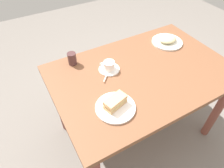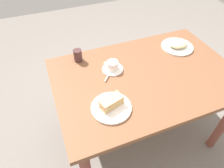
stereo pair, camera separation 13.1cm
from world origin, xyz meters
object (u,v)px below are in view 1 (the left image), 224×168
at_px(dining_table, 141,83).
at_px(coffee_cup, 109,65).
at_px(coffee_saucer, 109,69).
at_px(drinking_glass, 72,59).
at_px(side_plate, 167,42).
at_px(sandwich_front, 115,102).
at_px(sandwich_plate, 115,107).
at_px(spoon, 106,75).

relative_size(dining_table, coffee_cup, 13.35).
distance_m(dining_table, coffee_cup, 0.29).
height_order(coffee_saucer, drinking_glass, drinking_glass).
distance_m(coffee_saucer, side_plate, 0.60).
height_order(sandwich_front, drinking_glass, drinking_glass).
height_order(dining_table, coffee_saucer, coffee_saucer).
distance_m(dining_table, sandwich_front, 0.41).
bearing_deg(side_plate, drinking_glass, 171.00).
distance_m(sandwich_plate, side_plate, 0.84).
bearing_deg(sandwich_front, dining_table, 28.45).
xyz_separation_m(coffee_cup, spoon, (-0.05, -0.06, -0.03)).
bearing_deg(coffee_cup, drinking_glass, 135.78).
bearing_deg(drinking_glass, sandwich_plate, -82.85).
bearing_deg(drinking_glass, sandwich_front, -82.22).
bearing_deg(dining_table, side_plate, 27.35).
bearing_deg(sandwich_front, sandwich_plate, -113.47).
bearing_deg(spoon, dining_table, -17.27).
bearing_deg(coffee_saucer, dining_table, -33.32).
xyz_separation_m(sandwich_plate, side_plate, (0.74, 0.40, 0.00)).
relative_size(sandwich_plate, coffee_saucer, 1.60).
bearing_deg(sandwich_plate, side_plate, 28.34).
xyz_separation_m(coffee_saucer, spoon, (-0.05, -0.05, 0.01)).
bearing_deg(coffee_cup, dining_table, -33.36).
bearing_deg(dining_table, coffee_cup, 146.64).
bearing_deg(coffee_cup, sandwich_plate, -112.43).
bearing_deg(sandwich_plate, dining_table, 29.46).
distance_m(dining_table, sandwich_plate, 0.41).
height_order(sandwich_front, side_plate, sandwich_front).
bearing_deg(coffee_cup, coffee_saucer, -37.97).
bearing_deg(drinking_glass, coffee_cup, -44.22).
relative_size(dining_table, sandwich_front, 8.41).
relative_size(dining_table, side_plate, 5.07).
height_order(coffee_saucer, side_plate, side_plate).
relative_size(sandwich_plate, drinking_glass, 2.61).
xyz_separation_m(sandwich_front, spoon, (0.08, 0.26, -0.03)).
relative_size(spoon, drinking_glass, 0.85).
bearing_deg(dining_table, drinking_glass, 140.86).
bearing_deg(spoon, drinking_glass, 120.89).
bearing_deg(coffee_saucer, sandwich_front, -112.68).
bearing_deg(drinking_glass, spoon, -59.11).
bearing_deg(spoon, coffee_cup, 47.66).
xyz_separation_m(dining_table, coffee_saucer, (-0.20, 0.13, 0.12)).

